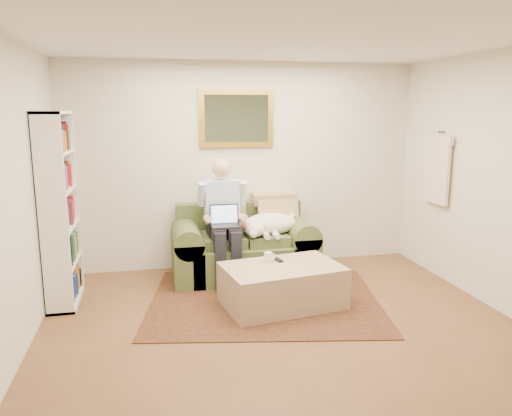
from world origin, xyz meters
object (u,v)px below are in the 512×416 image
object	(u,v)px
sofa	(244,252)
coffee_mug	(268,257)
sleeping_dog	(270,224)
bookshelf	(59,209)
seated_man	(224,222)
ottoman	(282,286)
laptop	(225,220)

from	to	relation	value
sofa	coffee_mug	distance (m)	0.88
sofa	sleeping_dog	size ratio (longest dim) A/B	2.43
sleeping_dog	bookshelf	xyz separation A→B (m)	(-2.32, -0.34, 0.34)
seated_man	ottoman	world-z (taller)	seated_man
sofa	seated_man	bearing A→B (deg)	-148.55
bookshelf	ottoman	bearing A→B (deg)	-14.95
laptop	coffee_mug	world-z (taller)	laptop
coffee_mug	bookshelf	xyz separation A→B (m)	(-2.12, 0.42, 0.52)
sleeping_dog	ottoman	world-z (taller)	sleeping_dog
seated_man	laptop	distance (m)	0.08
sleeping_dog	coffee_mug	world-z (taller)	sleeping_dog
ottoman	sofa	bearing A→B (deg)	101.89
sofa	seated_man	size ratio (longest dim) A/B	1.19
coffee_mug	bookshelf	bearing A→B (deg)	168.76
seated_man	sleeping_dog	bearing A→B (deg)	7.13
laptop	coffee_mug	xyz separation A→B (m)	(0.36, -0.63, -0.28)
sofa	seated_man	world-z (taller)	seated_man
sofa	bookshelf	size ratio (longest dim) A/B	0.86
sofa	bookshelf	bearing A→B (deg)	-167.90
coffee_mug	sofa	bearing A→B (deg)	96.99
laptop	sleeping_dog	distance (m)	0.59
laptop	coffee_mug	bearing A→B (deg)	-60.04
sofa	laptop	size ratio (longest dim) A/B	5.15
sleeping_dog	bookshelf	distance (m)	2.37
coffee_mug	laptop	bearing A→B (deg)	119.96
laptop	bookshelf	distance (m)	1.78
sofa	bookshelf	xyz separation A→B (m)	(-2.01, -0.43, 0.70)
sleeping_dog	ottoman	xyz separation A→B (m)	(-0.09, -0.94, -0.44)
laptop	ottoman	world-z (taller)	laptop
sleeping_dog	coffee_mug	size ratio (longest dim) A/B	7.07
sleeping_dog	coffee_mug	xyz separation A→B (m)	(-0.20, -0.77, -0.17)
sleeping_dog	ottoman	size ratio (longest dim) A/B	0.59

